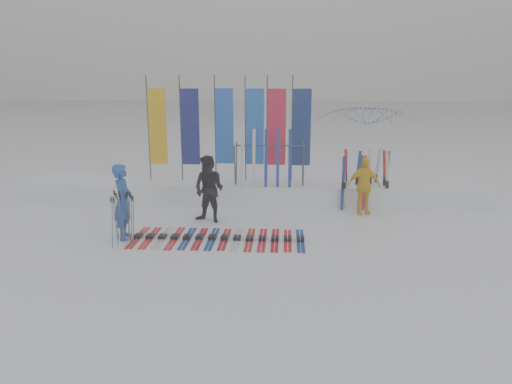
# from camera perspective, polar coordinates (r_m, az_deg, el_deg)

# --- Properties ---
(ground) EXTENTS (120.00, 120.00, 0.00)m
(ground) POSITION_cam_1_polar(r_m,az_deg,el_deg) (11.07, -1.53, -6.98)
(ground) COLOR white
(ground) RESTS_ON ground
(snow_bank) EXTENTS (14.00, 1.60, 0.60)m
(snow_bank) POSITION_cam_1_polar(r_m,az_deg,el_deg) (15.37, -0.09, 0.09)
(snow_bank) COLOR white
(snow_bank) RESTS_ON ground
(person_blue) EXTENTS (0.51, 0.71, 1.81)m
(person_blue) POSITION_cam_1_polar(r_m,az_deg,el_deg) (12.16, -14.92, -1.09)
(person_blue) COLOR #1B4AA3
(person_blue) RESTS_ON ground
(person_black) EXTENTS (1.06, 0.95, 1.77)m
(person_black) POSITION_cam_1_polar(r_m,az_deg,el_deg) (13.12, -5.39, 0.31)
(person_black) COLOR black
(person_black) RESTS_ON ground
(person_yellow) EXTENTS (1.00, 0.54, 1.61)m
(person_yellow) POSITION_cam_1_polar(r_m,az_deg,el_deg) (14.16, 12.19, 0.71)
(person_yellow) COLOR yellow
(person_yellow) RESTS_ON ground
(tent_canopy) EXTENTS (3.86, 3.91, 2.99)m
(tent_canopy) POSITION_cam_1_polar(r_m,az_deg,el_deg) (15.96, 12.39, 4.65)
(tent_canopy) COLOR white
(tent_canopy) RESTS_ON ground
(ski_row) EXTENTS (4.06, 1.69, 0.07)m
(ski_row) POSITION_cam_1_polar(r_m,az_deg,el_deg) (11.95, -4.28, -5.26)
(ski_row) COLOR red
(ski_row) RESTS_ON ground
(pole_cluster) EXTENTS (0.65, 0.80, 1.24)m
(pole_cluster) POSITION_cam_1_polar(r_m,az_deg,el_deg) (11.93, -14.96, -2.87)
(pole_cluster) COLOR #595B60
(pole_cluster) RESTS_ON ground
(feather_flags) EXTENTS (4.98, 0.26, 3.20)m
(feather_flags) POSITION_cam_1_polar(r_m,az_deg,el_deg) (15.30, -2.66, 7.41)
(feather_flags) COLOR #383A3F
(feather_flags) RESTS_ON ground
(ski_rack) EXTENTS (2.04, 0.80, 1.23)m
(ski_rack) POSITION_cam_1_polar(r_m,az_deg,el_deg) (14.74, 1.54, 3.80)
(ski_rack) COLOR #383A3F
(ski_rack) RESTS_ON ground
(upright_skis) EXTENTS (1.49, 1.06, 1.68)m
(upright_skis) POSITION_cam_1_polar(r_m,az_deg,el_deg) (15.11, 12.64, 1.46)
(upright_skis) COLOR navy
(upright_skis) RESTS_ON ground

